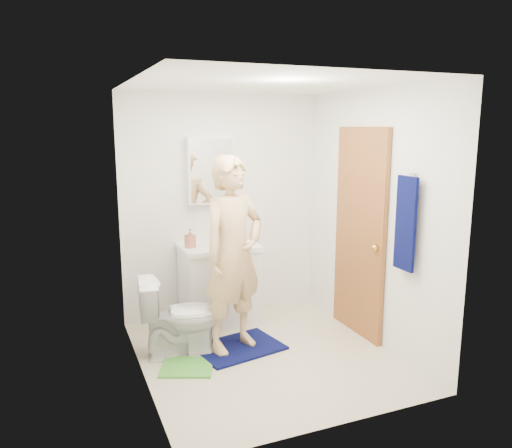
{
  "coord_description": "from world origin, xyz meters",
  "views": [
    {
      "loc": [
        -1.69,
        -3.9,
        2.05
      ],
      "look_at": [
        0.01,
        0.25,
        1.17
      ],
      "focal_mm": 35.0,
      "sensor_mm": 36.0,
      "label": 1
    }
  ],
  "objects_px": {
    "man": "(233,254)",
    "toilet": "(180,316)",
    "soap_dispenser": "(190,238)",
    "vanity_cabinet": "(219,286)",
    "medicine_cabinet": "(210,170)",
    "toothbrush_cup": "(234,237)",
    "towel": "(406,224)"
  },
  "relations": [
    {
      "from": "soap_dispenser",
      "to": "toilet",
      "type": "bearing_deg",
      "value": -114.08
    },
    {
      "from": "vanity_cabinet",
      "to": "toilet",
      "type": "height_order",
      "value": "vanity_cabinet"
    },
    {
      "from": "toilet",
      "to": "man",
      "type": "xyz_separation_m",
      "value": [
        0.48,
        -0.09,
        0.55
      ]
    },
    {
      "from": "toothbrush_cup",
      "to": "vanity_cabinet",
      "type": "bearing_deg",
      "value": -158.36
    },
    {
      "from": "toilet",
      "to": "vanity_cabinet",
      "type": "bearing_deg",
      "value": -35.54
    },
    {
      "from": "medicine_cabinet",
      "to": "towel",
      "type": "relative_size",
      "value": 0.87
    },
    {
      "from": "medicine_cabinet",
      "to": "toilet",
      "type": "height_order",
      "value": "medicine_cabinet"
    },
    {
      "from": "towel",
      "to": "toothbrush_cup",
      "type": "bearing_deg",
      "value": 121.82
    },
    {
      "from": "medicine_cabinet",
      "to": "soap_dispenser",
      "type": "distance_m",
      "value": 0.76
    },
    {
      "from": "man",
      "to": "toilet",
      "type": "bearing_deg",
      "value": 148.68
    },
    {
      "from": "toilet",
      "to": "medicine_cabinet",
      "type": "bearing_deg",
      "value": -26.73
    },
    {
      "from": "soap_dispenser",
      "to": "man",
      "type": "relative_size",
      "value": 0.11
    },
    {
      "from": "medicine_cabinet",
      "to": "vanity_cabinet",
      "type": "bearing_deg",
      "value": -90.0
    },
    {
      "from": "vanity_cabinet",
      "to": "toothbrush_cup",
      "type": "distance_m",
      "value": 0.55
    },
    {
      "from": "vanity_cabinet",
      "to": "medicine_cabinet",
      "type": "bearing_deg",
      "value": 90.0
    },
    {
      "from": "vanity_cabinet",
      "to": "towel",
      "type": "distance_m",
      "value": 2.08
    },
    {
      "from": "towel",
      "to": "toilet",
      "type": "height_order",
      "value": "towel"
    },
    {
      "from": "vanity_cabinet",
      "to": "man",
      "type": "xyz_separation_m",
      "value": [
        -0.08,
        -0.69,
        0.52
      ]
    },
    {
      "from": "toothbrush_cup",
      "to": "man",
      "type": "distance_m",
      "value": 0.83
    },
    {
      "from": "soap_dispenser",
      "to": "toothbrush_cup",
      "type": "distance_m",
      "value": 0.52
    },
    {
      "from": "soap_dispenser",
      "to": "man",
      "type": "height_order",
      "value": "man"
    },
    {
      "from": "soap_dispenser",
      "to": "vanity_cabinet",
      "type": "bearing_deg",
      "value": 4.04
    },
    {
      "from": "man",
      "to": "soap_dispenser",
      "type": "bearing_deg",
      "value": 87.63
    },
    {
      "from": "soap_dispenser",
      "to": "toothbrush_cup",
      "type": "relative_size",
      "value": 1.55
    },
    {
      "from": "toothbrush_cup",
      "to": "man",
      "type": "bearing_deg",
      "value": -110.19
    },
    {
      "from": "towel",
      "to": "toothbrush_cup",
      "type": "relative_size",
      "value": 6.51
    },
    {
      "from": "medicine_cabinet",
      "to": "toothbrush_cup",
      "type": "xyz_separation_m",
      "value": [
        0.21,
        -0.14,
        -0.7
      ]
    },
    {
      "from": "medicine_cabinet",
      "to": "toothbrush_cup",
      "type": "bearing_deg",
      "value": -34.51
    },
    {
      "from": "medicine_cabinet",
      "to": "toilet",
      "type": "xyz_separation_m",
      "value": [
        -0.56,
        -0.83,
        -1.23
      ]
    },
    {
      "from": "toilet",
      "to": "soap_dispenser",
      "type": "bearing_deg",
      "value": -16.74
    },
    {
      "from": "vanity_cabinet",
      "to": "soap_dispenser",
      "type": "height_order",
      "value": "soap_dispenser"
    },
    {
      "from": "toothbrush_cup",
      "to": "man",
      "type": "relative_size",
      "value": 0.07
    }
  ]
}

